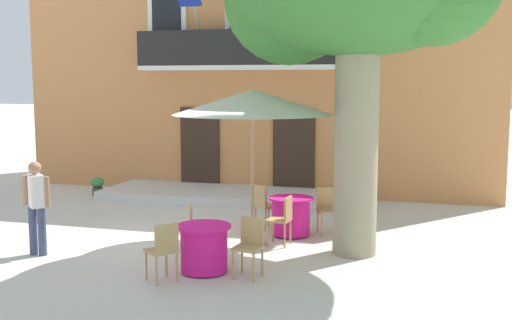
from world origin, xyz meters
TOP-DOWN VIEW (x-y plane):
  - ground_plane at (0.00, 0.00)m, footprint 120.00×120.00m
  - building_facade at (-0.59, 6.99)m, footprint 13.00×5.09m
  - entrance_step_platform at (-0.59, 3.94)m, footprint 6.70×2.12m
  - cafe_table_near_tree at (0.79, -1.81)m, footprint 0.86×0.86m
  - cafe_chair_near_tree_0 at (0.39, -2.45)m, footprint 0.56×0.56m
  - cafe_chair_near_tree_1 at (1.55, -1.82)m, footprint 0.44×0.44m
  - cafe_chair_near_tree_2 at (0.42, -1.15)m, footprint 0.53×0.53m
  - cafe_table_middle at (1.58, 0.86)m, footprint 0.86×0.86m
  - cafe_chair_middle_0 at (2.23, 1.24)m, footprint 0.53×0.53m
  - cafe_chair_middle_1 at (0.93, 1.25)m, footprint 0.56×0.56m
  - cafe_chair_middle_2 at (1.60, 0.11)m, footprint 0.43×0.43m
  - cafe_umbrella at (1.05, -0.00)m, footprint 2.90×2.90m
  - ground_planter_left at (-4.29, 3.66)m, footprint 0.35×0.35m
  - pedestrian_near_entrance at (-2.33, -1.68)m, footprint 0.53×0.39m

SIDE VIEW (x-z plane):
  - ground_plane at x=0.00m, z-range 0.00..0.00m
  - entrance_step_platform at x=-0.59m, z-range 0.00..0.25m
  - ground_planter_left at x=-4.29m, z-range 0.03..0.51m
  - cafe_table_near_tree at x=0.79m, z-range 0.01..0.77m
  - cafe_table_middle at x=1.58m, z-range 0.01..0.77m
  - cafe_chair_near_tree_0 at x=0.39m, z-range 0.07..0.98m
  - cafe_chair_near_tree_1 at x=1.55m, z-range 0.07..0.98m
  - cafe_chair_near_tree_2 at x=0.42m, z-range 0.07..0.98m
  - cafe_chair_middle_0 at x=2.23m, z-range 0.07..0.98m
  - cafe_chair_middle_1 at x=0.93m, z-range 0.07..0.98m
  - cafe_chair_middle_2 at x=1.60m, z-range 0.07..0.98m
  - pedestrian_near_entrance at x=-2.33m, z-range 0.11..1.74m
  - cafe_umbrella at x=1.05m, z-range 1.19..4.04m
  - building_facade at x=-0.59m, z-range 0.00..7.50m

